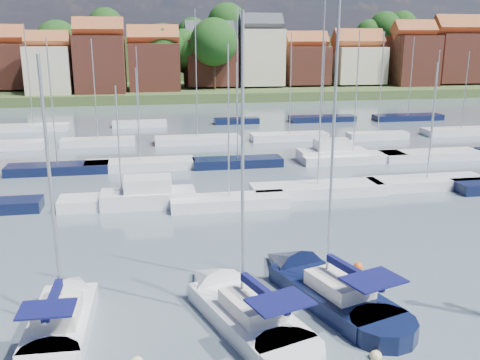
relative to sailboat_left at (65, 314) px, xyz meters
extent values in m
plane|color=#46545F|center=(9.21, 36.57, -0.37)|extent=(260.00, 260.00, 0.00)
cube|color=silver|center=(-0.03, -0.88, -0.12)|extent=(2.64, 5.97, 1.20)
cone|color=silver|center=(0.08, 2.80, -0.12)|extent=(2.54, 2.94, 2.46)
cube|color=silver|center=(-0.04, -1.29, 0.83)|extent=(1.79, 2.51, 0.70)
cylinder|color=#B2B2B7|center=(-0.01, -0.47, 5.95)|extent=(0.14, 0.14, 10.93)
cylinder|color=#B2B2B7|center=(-0.06, -2.11, 1.68)|extent=(0.20, 3.28, 0.10)
cube|color=#0D0F43|center=(-0.06, -2.11, 1.83)|extent=(0.39, 3.12, 0.35)
cube|color=#0D0F43|center=(-0.10, -3.18, 1.98)|extent=(2.13, 1.54, 0.08)
cube|color=silver|center=(8.02, -1.68, -0.12)|extent=(4.81, 7.33, 1.20)
cone|color=silver|center=(6.69, 2.35, -0.12)|extent=(3.72, 4.02, 2.83)
cylinder|color=silver|center=(9.08, -4.90, -0.12)|extent=(3.57, 3.57, 1.20)
cube|color=silver|center=(8.16, -2.12, 0.83)|extent=(2.76, 3.30, 0.70)
cylinder|color=#B2B2B7|center=(7.87, -1.23, 6.77)|extent=(0.14, 0.14, 12.56)
cylinder|color=#B2B2B7|center=(8.46, -3.02, 1.68)|extent=(1.27, 3.61, 0.10)
cube|color=#0D0F43|center=(8.46, -3.02, 1.83)|extent=(1.41, 3.49, 0.35)
cube|color=#0D0F43|center=(8.84, -4.18, 1.98)|extent=(2.81, 2.36, 0.08)
cube|color=black|center=(12.43, -0.39, -0.12)|extent=(4.93, 7.56, 1.20)
cone|color=black|center=(11.08, 3.77, -0.12)|extent=(3.82, 4.14, 2.92)
cylinder|color=black|center=(13.50, -3.72, -0.12)|extent=(3.67, 3.67, 1.20)
cube|color=silver|center=(12.58, -0.85, 0.83)|extent=(2.84, 3.40, 0.70)
cylinder|color=#B2B2B7|center=(12.28, 0.07, 7.11)|extent=(0.14, 0.14, 13.26)
cylinder|color=#B2B2B7|center=(12.88, -1.78, 1.68)|extent=(1.29, 3.73, 0.10)
cube|color=#0D0F43|center=(12.88, -1.78, 1.83)|extent=(1.42, 3.61, 0.35)
cube|color=#0D0F43|center=(13.27, -2.98, 1.98)|extent=(2.90, 2.43, 0.08)
sphere|color=beige|center=(12.56, -5.14, -0.37)|extent=(0.49, 0.49, 0.49)
sphere|color=#D85914|center=(15.17, 3.09, -0.37)|extent=(0.52, 0.52, 0.52)
cube|color=silver|center=(1.94, 16.77, -0.02)|extent=(9.22, 2.58, 1.00)
cylinder|color=#B2B2B7|center=(1.94, 16.77, 4.57)|extent=(0.12, 0.12, 8.18)
cube|color=silver|center=(9.84, 15.18, -0.02)|extent=(8.78, 2.46, 1.00)
cylinder|color=#B2B2B7|center=(9.84, 15.18, 6.01)|extent=(0.12, 0.12, 11.06)
cube|color=silver|center=(17.44, 17.23, -0.02)|extent=(10.79, 3.02, 1.00)
cylinder|color=#B2B2B7|center=(17.44, 17.23, 7.92)|extent=(0.12, 0.12, 14.87)
cube|color=silver|center=(27.19, 17.59, -0.02)|extent=(10.13, 2.84, 1.00)
cylinder|color=#B2B2B7|center=(27.19, 17.59, 5.28)|extent=(0.12, 0.12, 9.59)
cube|color=silver|center=(3.90, 16.57, 0.13)|extent=(7.00, 2.60, 1.40)
cube|color=silver|center=(3.90, 16.57, 1.23)|extent=(3.50, 2.20, 1.30)
cube|color=black|center=(-4.34, 28.21, -0.02)|extent=(9.30, 2.60, 1.00)
cylinder|color=#B2B2B7|center=(-4.34, 28.21, 6.22)|extent=(0.12, 0.12, 11.48)
cube|color=silver|center=(3.27, 28.58, -0.02)|extent=(10.40, 2.91, 1.00)
cylinder|color=#B2B2B7|center=(3.27, 28.58, 4.87)|extent=(0.12, 0.12, 8.77)
cube|color=black|center=(12.69, 27.85, -0.02)|extent=(8.80, 2.46, 1.00)
cylinder|color=#B2B2B7|center=(12.69, 27.85, 7.65)|extent=(0.12, 0.12, 14.33)
cube|color=silver|center=(24.61, 27.73, -0.02)|extent=(10.73, 3.00, 1.00)
cylinder|color=#B2B2B7|center=(24.61, 27.73, 6.55)|extent=(0.12, 0.12, 12.14)
cube|color=silver|center=(33.03, 27.54, -0.02)|extent=(10.48, 2.93, 1.00)
cylinder|color=#B2B2B7|center=(33.03, 27.54, 5.62)|extent=(0.12, 0.12, 10.28)
cube|color=silver|center=(22.67, 28.57, 0.13)|extent=(7.00, 2.60, 1.40)
cube|color=silver|center=(22.67, 28.57, 1.23)|extent=(3.50, 2.20, 1.30)
cube|color=silver|center=(-12.50, 40.78, -0.02)|extent=(9.71, 2.72, 1.00)
cube|color=silver|center=(-1.63, 41.08, -0.02)|extent=(8.49, 2.38, 1.00)
cylinder|color=#B2B2B7|center=(-1.63, 41.08, 6.14)|extent=(0.12, 0.12, 11.31)
cube|color=silver|center=(10.00, 40.35, -0.02)|extent=(10.16, 2.85, 1.00)
cylinder|color=#B2B2B7|center=(10.00, 40.35, 7.78)|extent=(0.12, 0.12, 14.59)
cube|color=silver|center=(21.38, 40.46, -0.02)|extent=(9.53, 2.67, 1.00)
cylinder|color=#B2B2B7|center=(21.38, 40.46, 6.44)|extent=(0.12, 0.12, 11.91)
cube|color=silver|center=(32.37, 39.07, -0.02)|extent=(7.62, 2.13, 1.00)
cylinder|color=#B2B2B7|center=(32.37, 39.07, 6.55)|extent=(0.12, 0.12, 12.13)
cube|color=silver|center=(44.43, 40.16, -0.02)|extent=(10.17, 2.85, 1.00)
cylinder|color=#B2B2B7|center=(44.43, 40.16, 5.35)|extent=(0.12, 0.12, 9.73)
cube|color=silver|center=(-11.05, 53.13, -0.02)|extent=(9.24, 2.59, 1.00)
cylinder|color=#B2B2B7|center=(-11.05, 53.13, 7.07)|extent=(0.12, 0.12, 13.17)
cube|color=silver|center=(3.13, 53.87, -0.02)|extent=(7.57, 2.12, 1.00)
cylinder|color=#B2B2B7|center=(3.13, 53.87, 5.60)|extent=(0.12, 0.12, 10.24)
cube|color=black|center=(17.09, 54.04, -0.02)|extent=(6.58, 1.84, 1.00)
cylinder|color=#B2B2B7|center=(17.09, 54.04, 4.49)|extent=(0.12, 0.12, 8.01)
cube|color=black|center=(30.15, 53.97, -0.02)|extent=(9.92, 2.78, 1.00)
cylinder|color=#B2B2B7|center=(30.15, 53.97, 5.94)|extent=(0.12, 0.12, 10.92)
cube|color=black|center=(43.49, 52.94, -0.02)|extent=(10.55, 2.95, 1.00)
cylinder|color=#B2B2B7|center=(43.49, 52.94, 6.24)|extent=(0.12, 0.12, 11.51)
cube|color=#41572B|center=(9.21, 113.57, -0.07)|extent=(200.00, 70.00, 3.00)
cube|color=#41572B|center=(9.21, 138.57, 4.63)|extent=(200.00, 60.00, 14.00)
cube|color=brown|center=(-24.44, 94.36, 6.20)|extent=(10.37, 9.97, 8.73)
cube|color=beige|center=(-13.53, 85.57, 5.71)|extent=(8.09, 8.80, 8.96)
cube|color=brown|center=(-13.53, 85.57, 11.18)|extent=(8.25, 4.00, 4.00)
cube|color=brown|center=(-4.14, 86.50, 6.72)|extent=(9.36, 10.17, 10.97)
cube|color=brown|center=(-4.14, 86.50, 13.35)|extent=(9.54, 4.63, 4.63)
cube|color=brown|center=(6.16, 88.22, 5.94)|extent=(9.90, 8.56, 9.42)
cube|color=brown|center=(6.16, 88.22, 11.87)|extent=(10.10, 4.90, 4.90)
cube|color=brown|center=(18.30, 93.22, 6.58)|extent=(10.59, 8.93, 9.49)
cube|color=#383A42|center=(18.30, 93.22, 12.62)|extent=(10.80, 5.24, 5.24)
cube|color=beige|center=(28.92, 92.36, 7.66)|extent=(9.01, 8.61, 11.65)
cube|color=#383A42|center=(28.92, 92.36, 14.58)|extent=(9.19, 4.46, 4.46)
cube|color=brown|center=(39.38, 93.57, 5.83)|extent=(9.10, 9.34, 8.00)
cube|color=brown|center=(39.38, 93.57, 10.95)|extent=(9.28, 4.50, 4.50)
cube|color=beige|center=(51.16, 93.16, 5.77)|extent=(10.86, 9.59, 7.88)
cube|color=brown|center=(51.16, 93.16, 11.04)|extent=(11.07, 5.37, 5.37)
cube|color=brown|center=(62.97, 90.49, 6.72)|extent=(9.18, 9.96, 10.97)
cube|color=brown|center=(62.97, 90.49, 13.33)|extent=(9.36, 4.54, 4.54)
cube|color=brown|center=(74.39, 91.78, 7.22)|extent=(11.39, 9.67, 10.76)
cube|color=brown|center=(74.39, 91.78, 13.99)|extent=(11.62, 5.64, 5.64)
cylinder|color=#382619|center=(65.98, 112.08, 8.15)|extent=(0.50, 0.50, 4.47)
sphere|color=#214917|center=(65.98, 112.08, 14.22)|extent=(8.18, 8.18, 8.18)
cylinder|color=#382619|center=(12.67, 92.50, 3.46)|extent=(0.50, 0.50, 4.46)
sphere|color=#214917|center=(12.67, 92.50, 9.51)|extent=(8.15, 8.15, 8.15)
cylinder|color=#382619|center=(24.43, 110.25, 8.21)|extent=(0.50, 0.50, 5.15)
sphere|color=#214917|center=(24.43, 110.25, 15.19)|extent=(9.41, 9.41, 9.41)
cylinder|color=#382619|center=(-4.33, 112.88, 8.31)|extent=(0.50, 0.50, 4.56)
sphere|color=#214917|center=(-4.33, 112.88, 14.50)|extent=(8.34, 8.34, 8.34)
cylinder|color=#382619|center=(-14.03, 101.82, 3.81)|extent=(0.50, 0.50, 5.15)
sphere|color=#214917|center=(-14.03, 101.82, 10.80)|extent=(9.42, 9.42, 9.42)
cylinder|color=#382619|center=(22.97, 101.27, 3.12)|extent=(0.50, 0.50, 3.77)
sphere|color=#214917|center=(22.97, 101.27, 8.23)|extent=(6.89, 6.89, 6.89)
cylinder|color=#382619|center=(18.26, 87.51, 3.84)|extent=(0.50, 0.50, 5.21)
sphere|color=#214917|center=(18.26, 87.51, 10.92)|extent=(9.53, 9.53, 9.53)
cylinder|color=#382619|center=(71.14, 98.19, 2.72)|extent=(0.50, 0.50, 2.97)
sphere|color=#214917|center=(71.14, 98.19, 6.76)|extent=(5.44, 5.44, 5.44)
cylinder|color=#382619|center=(8.06, 90.32, 3.65)|extent=(0.50, 0.50, 4.84)
sphere|color=#214917|center=(8.06, 90.32, 10.22)|extent=(8.85, 8.85, 8.85)
cylinder|color=#382619|center=(61.89, 112.29, 7.80)|extent=(0.50, 0.50, 3.72)
sphere|color=#214917|center=(61.89, 112.29, 12.84)|extent=(6.80, 6.80, 6.80)
cylinder|color=#382619|center=(63.26, 90.69, 3.26)|extent=(0.50, 0.50, 4.05)
sphere|color=#214917|center=(63.26, 90.69, 8.75)|extent=(7.40, 7.40, 7.40)
cylinder|color=#382619|center=(16.04, 109.86, 7.54)|extent=(0.50, 0.50, 3.93)
sphere|color=#214917|center=(16.04, 109.86, 12.88)|extent=(7.19, 7.19, 7.19)
cylinder|color=#382619|center=(39.86, 96.74, 3.15)|extent=(0.50, 0.50, 3.82)
sphere|color=#214917|center=(39.86, 96.74, 8.33)|extent=(6.99, 6.99, 6.99)
cylinder|color=#382619|center=(-8.24, 89.69, 2.97)|extent=(0.50, 0.50, 3.48)
sphere|color=#214917|center=(-8.24, 89.69, 7.70)|extent=(6.37, 6.37, 6.37)
cylinder|color=#382619|center=(66.72, 99.38, 2.73)|extent=(0.50, 0.50, 2.99)
sphere|color=#214917|center=(66.72, 99.38, 6.78)|extent=(5.46, 5.46, 5.46)
cylinder|color=#382619|center=(12.82, 95.61, 2.86)|extent=(0.50, 0.50, 3.25)
sphere|color=#214917|center=(12.82, 95.61, 7.26)|extent=(5.94, 5.94, 5.94)
cylinder|color=#382619|center=(6.15, 97.30, 2.73)|extent=(0.50, 0.50, 2.98)
sphere|color=#214917|center=(6.15, 97.30, 6.78)|extent=(5.46, 5.46, 5.46)
cylinder|color=#382619|center=(73.87, 118.31, 8.99)|extent=(0.50, 0.50, 4.29)
sphere|color=#214917|center=(73.87, 118.31, 14.81)|extent=(7.84, 7.84, 7.84)
camera|label=1|loc=(3.95, -22.61, 12.07)|focal=40.00mm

